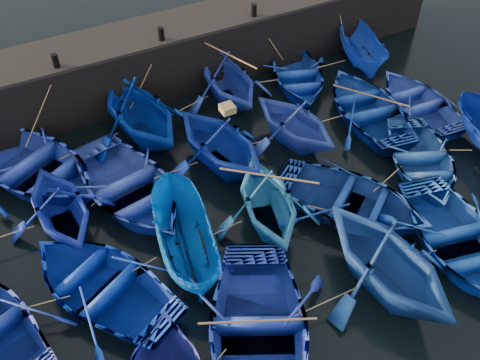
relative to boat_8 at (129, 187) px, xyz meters
name	(u,v)px	position (x,y,z in m)	size (l,w,h in m)	color
ground	(289,262)	(3.36, -4.73, -0.56)	(120.00, 120.00, 0.00)	black
quay_wall	(157,60)	(3.36, 5.77, 0.69)	(26.00, 2.50, 2.50)	black
quay_top	(153,31)	(3.36, 5.77, 2.00)	(26.00, 2.50, 0.12)	black
bollard_1	(55,61)	(-0.64, 4.87, 2.31)	(0.24, 0.24, 0.50)	black
bollard_2	(161,34)	(3.36, 4.87, 2.31)	(0.24, 0.24, 0.50)	black
bollard_3	(254,10)	(7.36, 4.87, 2.31)	(0.24, 0.24, 0.50)	black
boat_1	(33,166)	(-2.58, 2.45, 0.04)	(4.16, 5.81, 1.21)	#203ABA
boat_2	(139,111)	(1.50, 2.86, 0.68)	(4.09, 4.74, 2.50)	navy
boat_3	(228,79)	(5.41, 3.40, 0.52)	(3.57, 4.14, 2.18)	#223CB0
boat_4	(298,76)	(8.52, 3.07, -0.11)	(3.16, 4.42, 0.92)	#133996
boat_5	(362,51)	(11.76, 2.99, 0.21)	(1.52, 4.03, 1.56)	blue
boat_7	(60,206)	(-2.23, -0.22, 0.46)	(3.35, 3.89, 2.04)	#1328A1
boat_8	(129,187)	(0.00, 0.00, 0.00)	(3.90, 5.45, 1.13)	#2B42A9
boat_9	(220,141)	(3.43, 0.06, 0.60)	(3.80, 4.41, 2.32)	#0E2A96
boat_10	(295,121)	(6.39, -0.05, 0.45)	(3.33, 3.87, 2.04)	#2943B2
boat_11	(368,107)	(9.72, -0.15, -0.04)	(3.64, 5.09, 1.06)	navy
boat_12	(419,102)	(11.81, -0.73, -0.10)	(3.18, 4.45, 0.92)	#2B46B2
boat_14	(102,284)	(-1.91, -3.23, -0.04)	(3.65, 5.11, 1.06)	#052799
boat_15	(184,240)	(0.67, -3.10, 0.27)	(1.64, 4.34, 1.68)	#004CA6
boat_16	(268,200)	(3.53, -3.03, 0.47)	(3.40, 3.95, 2.08)	#2A7DC9
boat_17	(351,201)	(6.16, -3.91, -0.03)	(3.71, 5.19, 1.08)	navy
boat_18	(421,160)	(9.55, -3.40, -0.09)	(3.26, 4.55, 0.94)	blue
boat_22	(257,333)	(1.17, -6.63, 0.02)	(4.04, 5.65, 1.17)	#182F96
boat_23	(388,260)	(5.25, -6.68, 0.68)	(4.08, 4.74, 2.49)	navy
boat_24	(459,240)	(8.08, -6.72, -0.04)	(3.65, 5.10, 1.06)	#1043A3
wooden_crate	(227,109)	(3.73, 0.06, 1.88)	(0.45, 0.46, 0.25)	olive
mooring_ropes	(214,145)	(3.29, 0.25, 0.33)	(17.14, 11.87, 2.10)	tan
loose_oars	(284,145)	(4.96, -1.60, 1.09)	(10.81, 12.11, 1.18)	#99724C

